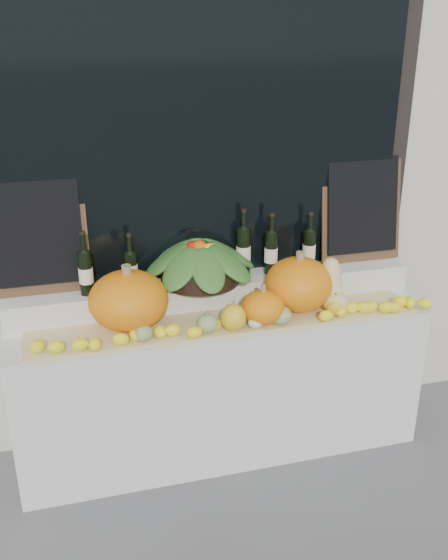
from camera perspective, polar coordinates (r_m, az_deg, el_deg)
The scene contains 18 objects.
storefront_facade at distance 3.80m, azimuth -3.34°, elevation 20.59°, with size 7.00×0.94×4.50m.
display_sill at distance 3.67m, azimuth -0.31°, elevation -9.36°, with size 2.30×0.55×0.88m, color silver.
rear_tier at distance 3.55m, azimuth -0.95°, elevation -1.00°, with size 2.30×0.25×0.16m, color silver.
straw_bedding at distance 3.34m, azimuth 0.22°, elevation -3.92°, with size 2.10×0.32×0.03m, color tan.
pumpkin_left at distance 3.24m, azimuth -8.73°, elevation -1.84°, with size 0.41×0.41×0.31m, color orange.
pumpkin_right at distance 3.43m, azimuth 6.84°, elevation -0.38°, with size 0.37×0.37×0.30m, color orange.
pumpkin_center at distance 3.28m, azimuth 3.58°, elevation -2.50°, with size 0.23×0.23×0.18m, color orange.
butternut_squash at distance 3.45m, azimuth 10.02°, elevation -0.90°, with size 0.14×0.21×0.29m.
decorative_gourds at distance 3.25m, azimuth 2.37°, elevation -3.46°, with size 1.14×0.15×0.17m.
lemon_heap at distance 3.23m, azimuth 0.74°, elevation -4.07°, with size 2.20×0.16×0.06m, color yellow, non-canonical shape.
produce_bowl at distance 3.44m, azimuth -2.23°, elevation 1.77°, with size 0.67×0.67×0.25m.
wine_bottle_far_left at distance 3.35m, azimuth -12.53°, elevation 0.69°, with size 0.08×0.08×0.35m.
wine_bottle_near_left at distance 3.42m, azimuth -8.51°, elevation 1.01°, with size 0.08×0.08×0.30m.
wine_bottle_tall at distance 3.54m, azimuth 1.78°, elevation 2.71°, with size 0.08×0.08×0.38m.
wine_bottle_near_right at distance 3.55m, azimuth 4.31°, elevation 2.56°, with size 0.08×0.08×0.36m.
wine_bottle_far_right at distance 3.66m, azimuth 7.78°, elevation 2.86°, with size 0.08×0.08×0.34m.
chalkboard_left at distance 3.38m, azimuth -16.61°, elevation 4.03°, with size 0.50×0.12×0.62m.
chalkboard_right at distance 3.78m, azimuth 12.49°, elevation 6.46°, with size 0.50×0.12×0.62m.
Camera 1 is at (-0.79, -1.47, 2.41)m, focal length 40.00 mm.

